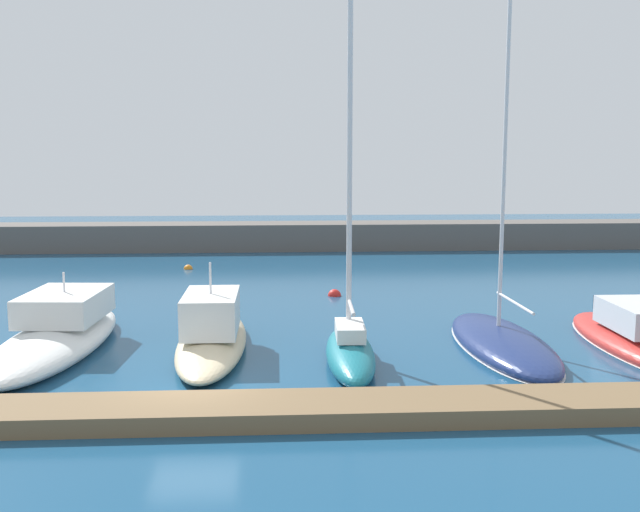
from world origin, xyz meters
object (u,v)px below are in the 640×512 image
object	(u,v)px
sailboat_teal_fifth	(350,347)
mooring_buoy_red	(334,296)
motorboat_white_third	(58,334)
sailboat_navy_sixth	(502,341)
mooring_buoy_orange	(188,269)
motorboat_red_seventh	(638,338)
motorboat_sand_fourth	(212,333)

from	to	relation	value
sailboat_teal_fifth	mooring_buoy_red	size ratio (longest dim) A/B	19.48
motorboat_white_third	sailboat_teal_fifth	size ratio (longest dim) A/B	0.82
sailboat_navy_sixth	mooring_buoy_orange	xyz separation A→B (m)	(-13.27, 18.57, -0.27)
motorboat_white_third	sailboat_teal_fifth	bearing A→B (deg)	-98.48
sailboat_teal_fifth	mooring_buoy_orange	bearing A→B (deg)	22.79
motorboat_red_seventh	mooring_buoy_red	size ratio (longest dim) A/B	14.36
motorboat_sand_fourth	sailboat_navy_sixth	size ratio (longest dim) A/B	0.49
motorboat_white_third	mooring_buoy_orange	bearing A→B (deg)	-3.72
motorboat_red_seventh	mooring_buoy_orange	distance (m)	26.06
motorboat_sand_fourth	motorboat_red_seventh	xyz separation A→B (m)	(15.13, -0.47, -0.29)
mooring_buoy_orange	motorboat_red_seventh	bearing A→B (deg)	-45.88
sailboat_navy_sixth	mooring_buoy_red	distance (m)	11.22
motorboat_sand_fourth	motorboat_red_seventh	world-z (taller)	motorboat_sand_fourth
motorboat_sand_fourth	motorboat_red_seventh	distance (m)	15.14
sailboat_teal_fifth	sailboat_navy_sixth	xyz separation A→B (m)	(5.59, 1.56, -0.30)
motorboat_white_third	mooring_buoy_red	world-z (taller)	motorboat_white_third
motorboat_white_third	mooring_buoy_orange	xyz separation A→B (m)	(2.39, 17.93, -0.62)
motorboat_red_seventh	mooring_buoy_orange	xyz separation A→B (m)	(-18.14, 18.70, -0.34)
motorboat_white_third	sailboat_navy_sixth	world-z (taller)	sailboat_navy_sixth
mooring_buoy_orange	motorboat_white_third	bearing A→B (deg)	-97.59
motorboat_white_third	motorboat_sand_fourth	distance (m)	5.41
motorboat_sand_fourth	mooring_buoy_red	distance (m)	10.86
sailboat_teal_fifth	mooring_buoy_orange	size ratio (longest dim) A/B	23.69
motorboat_white_third	motorboat_red_seventh	xyz separation A→B (m)	(20.53, -0.77, -0.28)
motorboat_white_third	sailboat_navy_sixth	distance (m)	15.67
mooring_buoy_red	sailboat_teal_fifth	bearing A→B (deg)	-91.91
sailboat_navy_sixth	motorboat_red_seventh	bearing A→B (deg)	-92.68
motorboat_red_seventh	sailboat_navy_sixth	bearing A→B (deg)	88.55
motorboat_sand_fourth	mooring_buoy_orange	size ratio (longest dim) A/B	17.56
motorboat_red_seventh	mooring_buoy_red	bearing A→B (deg)	45.11
mooring_buoy_red	motorboat_red_seventh	bearing A→B (deg)	-44.98
motorboat_red_seventh	motorboat_sand_fourth	bearing A→B (deg)	88.30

